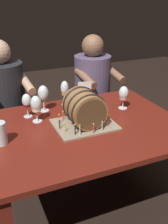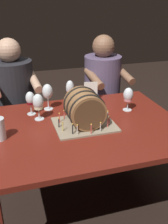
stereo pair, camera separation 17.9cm
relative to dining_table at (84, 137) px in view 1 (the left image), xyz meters
The scene contains 12 objects.
ground_plane 0.62m from the dining_table, ahead, with size 8.00×8.00×0.00m, color black.
dining_table is the anchor object (origin of this frame).
barrel_cake 0.21m from the dining_table, 167.74° to the left, with size 0.41×0.32×0.25m.
wine_glass_red 0.48m from the dining_table, 138.51° to the left, with size 0.07×0.07×0.18m.
wine_glass_white 0.40m from the dining_table, 146.75° to the left, with size 0.08×0.08×0.19m.
wine_glass_amber 0.45m from the dining_table, 90.13° to the left, with size 0.07×0.07×0.20m.
wine_glass_empty 0.46m from the dining_table, 118.74° to the left, with size 0.08×0.08×0.20m.
wine_glass_rose 0.47m from the dining_table, 20.96° to the left, with size 0.08×0.08×0.18m.
beer_pint 0.58m from the dining_table, behind, with size 0.08×0.08×0.14m.
menu_card 0.49m from the dining_table, 66.51° to the left, with size 0.11×0.01×0.16m, color silver.
person_seated_left 0.91m from the dining_table, 118.20° to the left, with size 0.44×0.52×1.20m.
person_seated_right 0.91m from the dining_table, 61.75° to the left, with size 0.43×0.51×1.19m.
Camera 1 is at (-0.64, -1.50, 1.57)m, focal length 42.95 mm.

